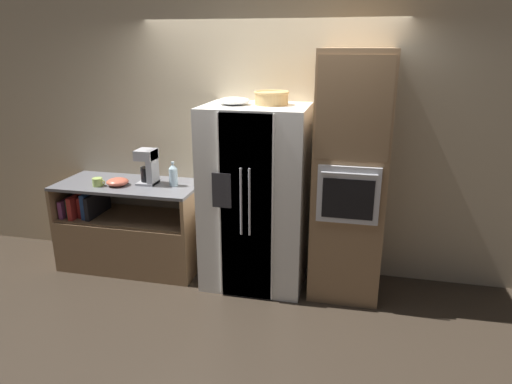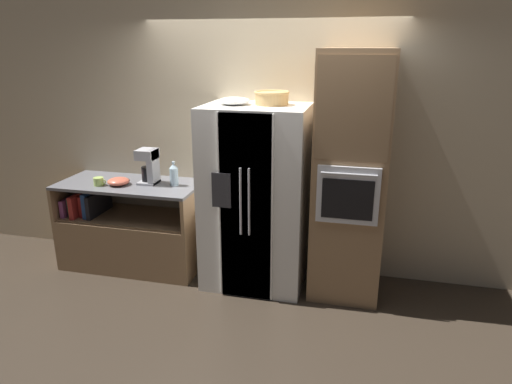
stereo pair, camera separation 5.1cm
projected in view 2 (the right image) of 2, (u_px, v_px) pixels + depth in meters
The scene contains 11 objects.
ground_plane at pixel (259, 283), 4.55m from camera, with size 20.00×20.00×0.00m, color #382D23.
wall_back at pixel (270, 136), 4.55m from camera, with size 12.00×0.06×2.80m.
counter_left at pixel (132, 235), 4.86m from camera, with size 1.46×0.68×0.91m.
refrigerator at pixel (255, 198), 4.35m from camera, with size 0.96×0.78×1.75m.
wall_oven at pixel (350, 178), 4.11m from camera, with size 0.63×0.74×2.24m.
wicker_basket at pixel (272, 97), 4.11m from camera, with size 0.32×0.32×0.12m.
fruit_bowl at pixel (234, 101), 4.13m from camera, with size 0.29×0.29×0.07m.
bottle_tall at pixel (174, 174), 4.56m from camera, with size 0.09×0.09×0.25m.
mug at pixel (99, 182), 4.58m from camera, with size 0.13×0.10×0.08m.
mixing_bowl at pixel (119, 181), 4.60m from camera, with size 0.22×0.22×0.08m.
coffee_maker at pixel (149, 165), 4.60m from camera, with size 0.18×0.20×0.35m.
Camera 2 is at (0.93, -3.94, 2.27)m, focal length 32.00 mm.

